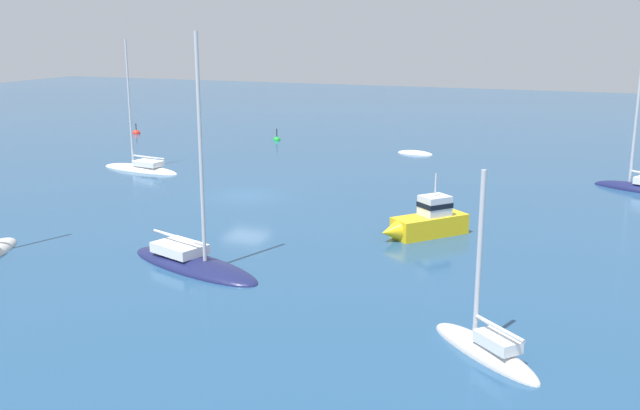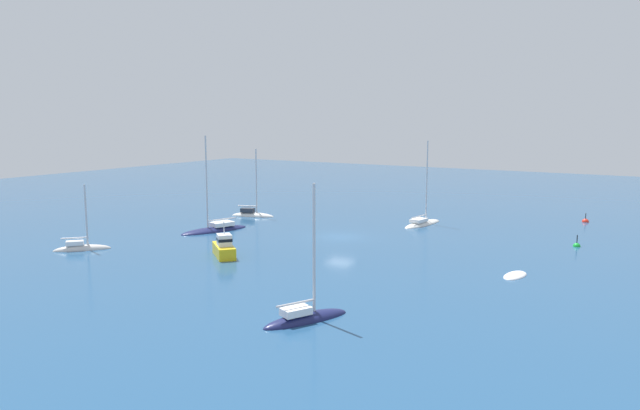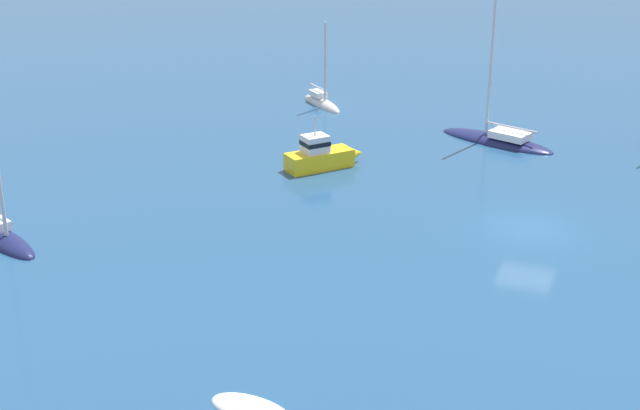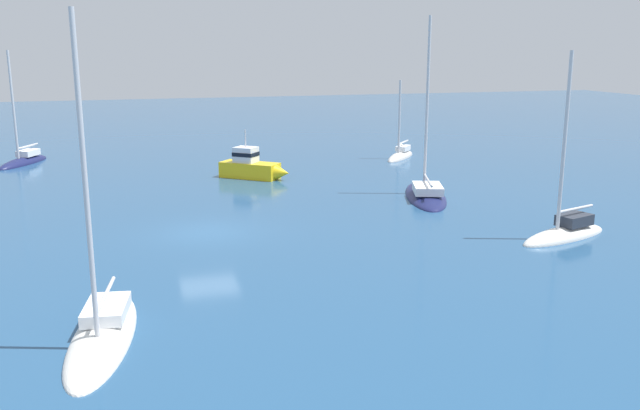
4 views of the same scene
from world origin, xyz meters
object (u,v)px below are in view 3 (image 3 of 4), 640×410
at_px(ketch, 322,103).
at_px(powerboat, 323,155).
at_px(dinghy, 251,410).
at_px(yacht, 498,140).
at_px(sloop_1, 1,237).

xyz_separation_m(ketch, powerboat, (-4.64, 11.77, 0.57)).
height_order(ketch, dinghy, ketch).
bearing_deg(dinghy, yacht, -85.58).
xyz_separation_m(sloop_1, dinghy, (-15.74, 7.63, -0.17)).
bearing_deg(sloop_1, yacht, 76.12).
bearing_deg(powerboat, yacht, -5.05).
xyz_separation_m(sloop_1, powerboat, (-9.64, -14.19, 0.53)).
xyz_separation_m(sloop_1, yacht, (-17.55, -22.09, -0.03)).
xyz_separation_m(ketch, dinghy, (-10.74, 33.58, -0.13)).
height_order(sloop_1, yacht, yacht).
bearing_deg(dinghy, powerboat, -66.47).
bearing_deg(ketch, powerboat, -27.22).
distance_m(ketch, powerboat, 12.66).
height_order(dinghy, yacht, yacht).
xyz_separation_m(dinghy, powerboat, (6.10, -21.81, 0.70)).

